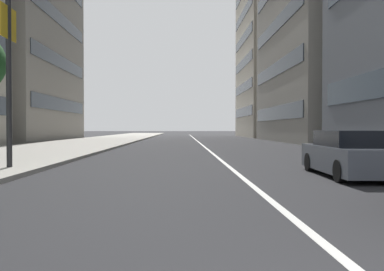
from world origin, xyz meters
The scene contains 4 objects.
sidewalk_right_plaza centered at (30.00, 10.80, 0.07)m, with size 160.00×8.65×0.15m, color #A39E93.
lane_centre_stripe centered at (35.00, 0.00, 0.00)m, with size 110.00×0.16×0.01m, color silver.
car_following_behind centered at (9.94, -3.33, 0.67)m, with size 4.53×2.00×1.39m.
street_lamp_with_banners centered at (11.66, 7.32, 5.00)m, with size 1.26×2.03×8.08m.
Camera 1 is at (-2.37, 1.80, 1.46)m, focal length 38.67 mm.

